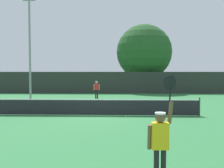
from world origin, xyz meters
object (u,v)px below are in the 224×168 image
at_px(player_receiving, 97,88).
at_px(tennis_ball, 126,116).
at_px(light_pole, 30,43).
at_px(player_serving, 161,137).
at_px(parked_car_near, 91,85).
at_px(large_tree, 144,52).
at_px(parked_car_mid, 179,84).

bearing_deg(player_receiving, tennis_ball, 104.58).
bearing_deg(player_receiving, light_pole, 17.85).
distance_m(tennis_ball, light_pole, 12.82).
height_order(player_serving, tennis_ball, player_serving).
distance_m(player_serving, light_pole, 19.92).
bearing_deg(player_serving, light_pole, 117.46).
xyz_separation_m(light_pole, parked_car_near, (3.98, 13.14, -4.35)).
relative_size(light_pole, parked_car_near, 2.11).
height_order(player_receiving, parked_car_near, parked_car_near).
distance_m(player_receiving, light_pole, 7.31).
distance_m(large_tree, parked_car_mid, 8.07).
distance_m(player_receiving, parked_car_near, 11.43).
xyz_separation_m(tennis_ball, large_tree, (2.71, 19.57, 5.07)).
xyz_separation_m(player_receiving, tennis_ball, (2.63, -10.10, -0.98)).
height_order(light_pole, parked_car_mid, light_pole).
bearing_deg(light_pole, large_tree, 45.59).
height_order(tennis_ball, light_pole, light_pole).
xyz_separation_m(player_receiving, light_pole, (-5.75, -1.85, 4.12)).
height_order(large_tree, parked_car_mid, large_tree).
bearing_deg(large_tree, parked_car_mid, 37.48).
distance_m(tennis_ball, parked_car_mid, 25.07).
xyz_separation_m(parked_car_near, parked_car_mid, (12.52, 2.32, 0.00)).
xyz_separation_m(large_tree, parked_car_near, (-7.12, 1.82, -4.33)).
relative_size(player_receiving, parked_car_mid, 0.37).
bearing_deg(parked_car_near, parked_car_mid, 14.03).
relative_size(player_serving, light_pole, 0.27).
height_order(light_pole, large_tree, light_pole).
bearing_deg(large_tree, parked_car_near, 165.67).
height_order(player_receiving, tennis_ball, player_receiving).
bearing_deg(parked_car_mid, parked_car_near, -161.48).
bearing_deg(light_pole, parked_car_near, 73.16).
relative_size(player_receiving, tennis_ball, 24.29).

